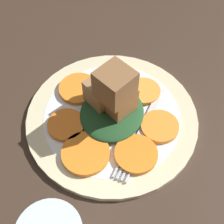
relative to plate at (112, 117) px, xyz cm
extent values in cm
cube|color=#38281E|center=(0.00, 0.00, -1.52)|extent=(120.00, 120.00, 2.00)
cylinder|color=beige|center=(0.00, 0.00, -0.02)|extent=(28.48, 28.48, 1.00)
cylinder|color=white|center=(0.00, 0.00, 0.03)|extent=(22.79, 22.79, 1.00)
cylinder|color=orange|center=(7.77, 1.42, 0.98)|extent=(5.90, 5.90, 0.80)
cylinder|color=orange|center=(3.44, 7.25, 0.98)|extent=(6.84, 6.84, 0.80)
cylinder|color=orange|center=(-4.22, 6.41, 0.98)|extent=(6.06, 6.06, 0.80)
cylinder|color=orange|center=(-8.12, 1.63, 0.98)|extent=(7.42, 7.42, 0.80)
cylinder|color=orange|center=(-5.94, -5.70, 0.98)|extent=(6.63, 6.63, 0.80)
cylinder|color=orange|center=(0.12, -8.04, 0.98)|extent=(6.15, 6.15, 0.80)
cylinder|color=orange|center=(6.32, -3.84, 0.98)|extent=(5.70, 5.70, 0.80)
ellipsoid|color=#1E4723|center=(0.00, 0.00, 1.46)|extent=(11.52, 10.37, 1.76)
cube|color=#9E754C|center=(2.62, 0.05, 4.47)|extent=(5.78, 5.78, 4.26)
cube|color=#9E754C|center=(1.33, 2.25, 4.46)|extent=(5.80, 5.80, 4.23)
cube|color=olive|center=(0.71, -0.87, 4.56)|extent=(6.06, 6.06, 4.43)
cube|color=brown|center=(1.13, -0.53, 7.47)|extent=(4.17, 4.17, 3.42)
cube|color=brown|center=(-0.71, -0.67, 9.47)|extent=(6.40, 6.40, 4.75)
cube|color=silver|center=(1.81, -5.94, 0.78)|extent=(12.38, 2.58, 0.40)
cube|color=silver|center=(-5.06, -5.11, 0.78)|extent=(1.76, 2.47, 0.40)
cube|color=silver|center=(-8.33, -5.72, 0.78)|extent=(4.86, 0.89, 0.40)
cube|color=silver|center=(-8.25, -5.06, 0.78)|extent=(4.86, 0.89, 0.40)
cube|color=silver|center=(-8.17, -4.40, 0.78)|extent=(4.86, 0.89, 0.40)
cube|color=silver|center=(-8.09, -3.73, 0.78)|extent=(4.86, 0.89, 0.40)
camera|label=1|loc=(-28.17, -8.89, 43.03)|focal=50.00mm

